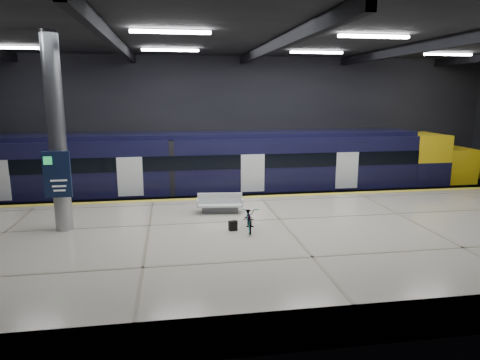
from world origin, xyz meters
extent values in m
plane|color=black|center=(0.00, 0.00, 0.00)|extent=(30.00, 30.00, 0.00)
cube|color=black|center=(0.00, 8.00, 4.00)|extent=(30.00, 0.10, 8.00)
cube|color=black|center=(0.00, -8.00, 4.00)|extent=(30.00, 0.10, 8.00)
cube|color=black|center=(0.00, 0.00, 8.00)|extent=(30.00, 16.00, 0.10)
cube|color=black|center=(-6.00, 0.00, 7.75)|extent=(0.25, 16.00, 0.40)
cube|color=black|center=(0.00, 0.00, 7.75)|extent=(0.25, 16.00, 0.40)
cube|color=black|center=(6.00, 0.00, 7.75)|extent=(0.25, 16.00, 0.40)
cube|color=white|center=(-4.00, -2.00, 7.88)|extent=(2.60, 0.18, 0.10)
cube|color=white|center=(3.00, -2.00, 7.88)|extent=(2.60, 0.18, 0.10)
cube|color=white|center=(-11.00, 4.00, 7.88)|extent=(2.60, 0.18, 0.10)
cube|color=white|center=(-4.00, 4.00, 7.88)|extent=(2.60, 0.18, 0.10)
cube|color=white|center=(3.00, 4.00, 7.88)|extent=(2.60, 0.18, 0.10)
cube|color=white|center=(10.00, 4.00, 7.88)|extent=(2.60, 0.18, 0.10)
cube|color=beige|center=(0.00, -2.50, 0.55)|extent=(30.00, 11.00, 1.10)
cube|color=yellow|center=(0.00, 2.75, 1.11)|extent=(30.00, 0.40, 0.01)
cube|color=gray|center=(0.00, 4.78, 0.08)|extent=(30.00, 0.08, 0.16)
cube|color=gray|center=(0.00, 6.22, 0.08)|extent=(30.00, 0.08, 0.16)
cube|color=black|center=(-3.10, 5.50, 0.55)|extent=(24.00, 2.58, 0.80)
cube|color=black|center=(-3.10, 5.50, 2.33)|extent=(24.00, 2.80, 2.75)
cube|color=black|center=(-3.10, 5.50, 3.82)|extent=(24.00, 2.30, 0.24)
cube|color=black|center=(-3.10, 4.09, 2.60)|extent=(24.00, 0.04, 0.70)
cube|color=white|center=(-0.10, 4.08, 2.00)|extent=(1.20, 0.05, 1.90)
cube|color=yellow|center=(9.90, 5.50, 2.33)|extent=(2.00, 2.80, 2.75)
ellipsoid|color=yellow|center=(12.50, 5.50, 1.85)|extent=(3.60, 2.52, 1.90)
cube|color=black|center=(10.20, 5.50, 2.50)|extent=(1.60, 2.38, 0.80)
cube|color=#595B60|center=(-2.19, 0.31, 1.24)|extent=(1.51, 0.62, 0.28)
cube|color=silver|center=(-2.19, 0.31, 1.45)|extent=(1.91, 0.98, 0.07)
cube|color=silver|center=(-2.19, 0.31, 1.71)|extent=(1.83, 0.27, 0.46)
cube|color=silver|center=(-3.11, 0.41, 1.56)|extent=(0.14, 0.78, 0.28)
cube|color=silver|center=(-1.28, 0.21, 1.56)|extent=(0.14, 0.78, 0.28)
imported|color=#99999E|center=(-1.40, -2.10, 1.55)|extent=(0.79, 1.76, 0.89)
cube|color=black|center=(-2.00, -2.10, 1.28)|extent=(0.33, 0.23, 0.35)
cylinder|color=#9EA0A5|center=(-8.00, -1.00, 4.55)|extent=(0.60, 0.60, 6.90)
cube|color=#101C3B|center=(-8.00, -1.42, 3.20)|extent=(0.90, 0.12, 1.60)
camera|label=1|loc=(-4.09, -16.64, 5.93)|focal=32.00mm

